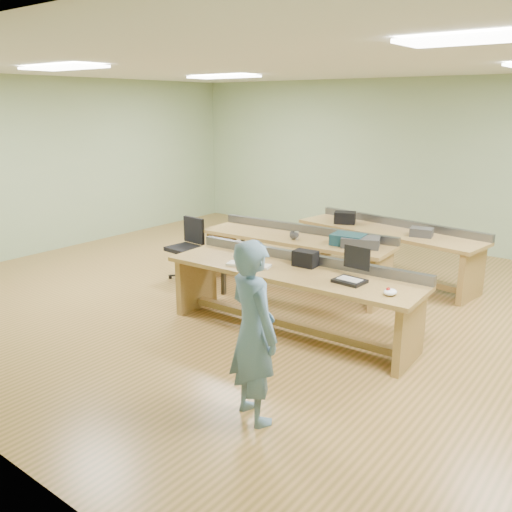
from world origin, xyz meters
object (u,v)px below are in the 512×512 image
parts_bin_grey (361,242)px  parts_bin_teal (348,239)px  person (253,332)px  workbench_mid (296,250)px  workbench_back (388,242)px  workbench_front (292,285)px  task_chair (187,257)px  camera_bag (305,259)px  laptop_base (350,281)px  drinks_can (297,236)px  mug (294,236)px

parts_bin_grey → parts_bin_teal: bearing=-177.9°
person → parts_bin_teal: bearing=-53.5°
workbench_mid → workbench_back: same height
workbench_back → person: 4.27m
parts_bin_teal → workbench_mid: bearing=-178.1°
workbench_mid → workbench_front: bearing=-61.6°
task_chair → parts_bin_grey: 2.63m
workbench_front → person: (0.75, -1.67, 0.21)m
parts_bin_teal → parts_bin_grey: (0.18, 0.01, -0.01)m
camera_bag → laptop_base: bearing=-21.3°
workbench_mid → parts_bin_teal: 0.84m
parts_bin_teal → task_chair: bearing=-164.0°
workbench_mid → drinks_can: (0.10, -0.14, 0.25)m
camera_bag → task_chair: bearing=164.4°
workbench_mid → parts_bin_teal: bearing=-1.7°
person → laptop_base: 1.64m
workbench_front → workbench_mid: bearing=119.4°
workbench_front → camera_bag: bearing=73.1°
workbench_mid → laptop_base: workbench_mid is taller
workbench_mid → parts_bin_grey: (0.97, 0.03, 0.26)m
person → parts_bin_grey: bearing=-56.8°
parts_bin_teal → drinks_can: (-0.70, -0.17, -0.02)m
workbench_mid → parts_bin_grey: 1.01m
mug → task_chair: bearing=-162.8°
laptop_base → drinks_can: 1.91m
laptop_base → parts_bin_grey: size_ratio=0.64×
camera_bag → mug: bearing=125.5°
laptop_base → parts_bin_teal: size_ratio=0.74×
workbench_mid → parts_bin_grey: size_ratio=5.83×
mug → drinks_can: bearing=15.1°
task_chair → parts_bin_teal: task_chair is taller
workbench_front → camera_bag: (0.05, 0.19, 0.28)m
workbench_front → camera_bag: 0.34m
workbench_back → mug: 1.58m
parts_bin_teal → person: bearing=-75.6°
parts_bin_teal → drinks_can: 0.72m
task_chair → mug: size_ratio=7.04×
workbench_mid → mug: size_ratio=21.68×
camera_bag → parts_bin_grey: 1.18m
workbench_front → person: bearing=-68.5°
workbench_mid → laptop_base: bearing=-44.5°
person → drinks_can: (-1.48, 2.86, 0.04)m
workbench_back → task_chair: size_ratio=3.18×
camera_bag → parts_bin_teal: size_ratio=0.64×
workbench_front → laptop_base: (0.73, -0.03, 0.21)m
person → laptop_base: bearing=-67.5°
workbench_front → mug: bearing=120.4°
laptop_base → parts_bin_teal: bearing=122.9°
laptop_base → mug: bearing=145.0°
workbench_mid → laptop_base: 2.08m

